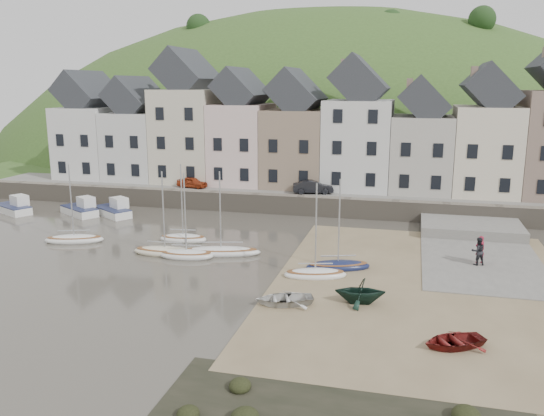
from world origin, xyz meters
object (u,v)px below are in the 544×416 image
(car_right, at_px, (313,187))
(sailboat_0, at_px, (74,239))
(rowboat_green, at_px, (360,291))
(rowboat_red, at_px, (454,341))
(person_dark, at_px, (478,251))
(rowboat_white, at_px, (284,299))
(car_left, at_px, (192,182))
(person_red, at_px, (480,249))

(car_right, bearing_deg, sailboat_0, 121.89)
(car_right, bearing_deg, rowboat_green, -177.09)
(rowboat_red, height_order, car_right, car_right)
(rowboat_red, xyz_separation_m, car_right, (-11.61, 27.59, 1.88))
(person_dark, bearing_deg, rowboat_white, 21.69)
(car_left, distance_m, car_right, 12.67)
(person_dark, height_order, car_right, car_right)
(car_left, bearing_deg, car_right, -80.83)
(rowboat_red, distance_m, car_left, 36.80)
(sailboat_0, xyz_separation_m, rowboat_red, (27.57, -11.42, 0.11))
(person_dark, bearing_deg, sailboat_0, -16.95)
(sailboat_0, xyz_separation_m, rowboat_white, (18.75, -8.34, 0.13))
(rowboat_green, height_order, car_left, car_left)
(rowboat_green, bearing_deg, person_dark, 132.49)
(rowboat_white, height_order, person_dark, person_dark)
(person_red, bearing_deg, car_right, -73.25)
(car_right, bearing_deg, car_left, 76.51)
(car_left, bearing_deg, rowboat_white, -138.60)
(person_red, bearing_deg, rowboat_red, 51.61)
(person_red, bearing_deg, rowboat_white, 14.42)
(rowboat_green, relative_size, car_right, 0.70)
(rowboat_green, distance_m, car_right, 24.32)
(person_red, xyz_separation_m, person_dark, (-0.17, -0.46, 0.01))
(rowboat_green, xyz_separation_m, person_dark, (7.05, 8.60, 0.29))
(car_left, bearing_deg, person_red, -108.83)
(rowboat_red, bearing_deg, person_red, 140.18)
(rowboat_red, xyz_separation_m, person_dark, (2.29, 12.91, 0.71))
(sailboat_0, height_order, rowboat_red, sailboat_0)
(rowboat_red, relative_size, car_left, 0.93)
(sailboat_0, relative_size, rowboat_green, 2.28)
(car_left, bearing_deg, rowboat_green, -130.85)
(rowboat_green, relative_size, person_dark, 1.44)
(rowboat_white, distance_m, car_left, 29.04)
(person_red, bearing_deg, car_left, -55.95)
(rowboat_white, relative_size, car_left, 1.00)
(rowboat_white, bearing_deg, car_right, 165.38)
(rowboat_red, distance_m, person_dark, 13.13)
(rowboat_red, height_order, car_left, car_left)
(sailboat_0, distance_m, person_red, 30.11)
(sailboat_0, distance_m, rowboat_red, 29.84)
(rowboat_green, distance_m, rowboat_red, 6.42)
(rowboat_white, xyz_separation_m, person_red, (11.29, 10.30, 0.68))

